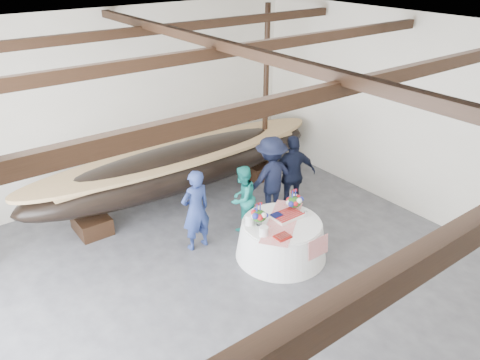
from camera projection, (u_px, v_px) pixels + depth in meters
floor at (273, 319)px, 8.00m from camera, size 10.00×12.00×0.01m
wall_back at (115, 106)px, 11.28m from camera, size 10.00×0.02×4.50m
wall_right at (461, 133)px, 9.66m from camera, size 0.02×12.00×4.50m
ceiling at (284, 52)px, 5.97m from camera, size 10.00×12.00×0.01m
pavilion_structure at (246, 78)px, 6.75m from camera, size 9.80×11.76×4.50m
longboat_display at (181, 167)px, 11.28m from camera, size 7.81×1.56×1.46m
banquet_table at (281, 239)px, 9.47m from camera, size 1.85×1.85×0.80m
tabletop_items at (277, 213)px, 9.32m from camera, size 1.69×1.47×0.40m
guest_woman_blue at (196, 210)px, 9.52m from camera, size 0.66×0.44×1.78m
guest_woman_teal at (242, 198)px, 10.25m from camera, size 0.88×0.79×1.51m
guest_man_left at (271, 178)px, 10.64m from camera, size 1.33×0.84×1.96m
guest_man_right at (293, 175)px, 10.84m from camera, size 1.21×0.82×1.91m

